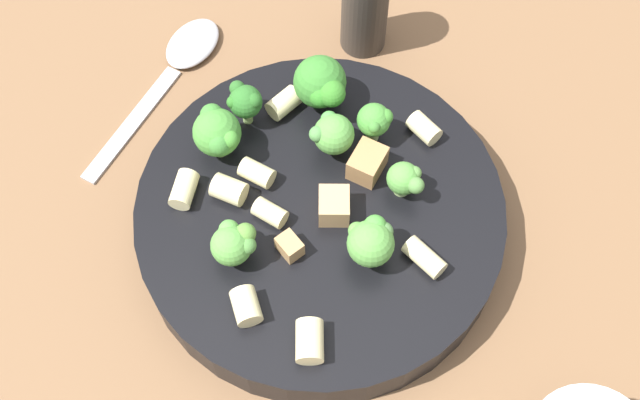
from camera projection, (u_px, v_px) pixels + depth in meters
name	position (u px, v px, depth m)	size (l,w,h in m)	color
ground_plane	(320.00, 229.00, 0.57)	(2.00, 2.00, 0.00)	brown
pasta_bowl	(320.00, 217.00, 0.55)	(0.25, 0.25, 0.03)	black
broccoli_floret_0	(321.00, 84.00, 0.55)	(0.04, 0.04, 0.04)	#84AD60
broccoli_floret_1	(233.00, 243.00, 0.50)	(0.03, 0.03, 0.03)	#93B766
broccoli_floret_2	(217.00, 133.00, 0.54)	(0.03, 0.04, 0.04)	#84AD60
broccoli_floret_3	(333.00, 134.00, 0.54)	(0.03, 0.03, 0.03)	#84AD60
broccoli_floret_4	(407.00, 184.00, 0.53)	(0.02, 0.02, 0.03)	#9EC175
broccoli_floret_5	(371.00, 241.00, 0.50)	(0.03, 0.03, 0.04)	#9EC175
broccoli_floret_6	(375.00, 121.00, 0.54)	(0.02, 0.02, 0.03)	#9EC175
broccoli_floret_7	(245.00, 101.00, 0.55)	(0.02, 0.03, 0.03)	#93B766
rigatoni_0	(424.00, 257.00, 0.51)	(0.01, 0.01, 0.03)	beige
rigatoni_1	(257.00, 173.00, 0.54)	(0.01, 0.01, 0.02)	beige
rigatoni_2	(284.00, 103.00, 0.57)	(0.02, 0.02, 0.02)	beige
rigatoni_3	(229.00, 190.00, 0.53)	(0.02, 0.02, 0.02)	beige
rigatoni_4	(310.00, 341.00, 0.48)	(0.02, 0.02, 0.03)	beige
rigatoni_5	(270.00, 214.00, 0.53)	(0.01, 0.01, 0.02)	beige
rigatoni_6	(424.00, 128.00, 0.56)	(0.01, 0.01, 0.02)	beige
rigatoni_7	(184.00, 189.00, 0.53)	(0.01, 0.01, 0.02)	beige
rigatoni_8	(246.00, 306.00, 0.49)	(0.02, 0.02, 0.02)	beige
chicken_chunk_0	(367.00, 163.00, 0.54)	(0.03, 0.02, 0.02)	#A87A4C
chicken_chunk_1	(290.00, 246.00, 0.51)	(0.02, 0.01, 0.01)	tan
chicken_chunk_2	(334.00, 206.00, 0.52)	(0.02, 0.02, 0.02)	tan
spoon	(177.00, 63.00, 0.63)	(0.13, 0.14, 0.01)	#B2B2B7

